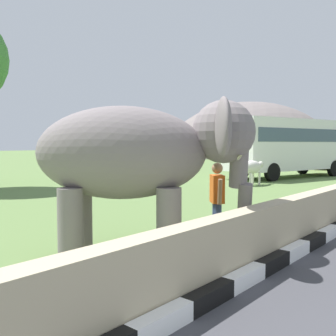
{
  "coord_description": "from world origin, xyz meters",
  "views": [
    {
      "loc": [
        -1.97,
        1.29,
        2.05
      ],
      "look_at": [
        3.35,
        5.88,
        1.6
      ],
      "focal_mm": 40.78,
      "sensor_mm": 36.0,
      "label": 1
    }
  ],
  "objects_px": {
    "elephant": "(142,155)",
    "person_handler": "(217,198)",
    "cow_near": "(252,168)",
    "bus_white": "(290,143)"
  },
  "relations": [
    {
      "from": "elephant",
      "to": "bus_white",
      "type": "relative_size",
      "value": 0.42
    },
    {
      "from": "person_handler",
      "to": "bus_white",
      "type": "xyz_separation_m",
      "value": [
        15.84,
        5.2,
        1.15
      ]
    },
    {
      "from": "person_handler",
      "to": "bus_white",
      "type": "relative_size",
      "value": 0.18
    },
    {
      "from": "person_handler",
      "to": "cow_near",
      "type": "bearing_deg",
      "value": 24.64
    },
    {
      "from": "elephant",
      "to": "person_handler",
      "type": "distance_m",
      "value": 1.99
    },
    {
      "from": "cow_near",
      "to": "person_handler",
      "type": "bearing_deg",
      "value": -155.36
    },
    {
      "from": "bus_white",
      "to": "cow_near",
      "type": "xyz_separation_m",
      "value": [
        -5.62,
        -0.51,
        -1.21
      ]
    },
    {
      "from": "person_handler",
      "to": "bus_white",
      "type": "distance_m",
      "value": 16.71
    },
    {
      "from": "bus_white",
      "to": "person_handler",
      "type": "bearing_deg",
      "value": -161.83
    },
    {
      "from": "cow_near",
      "to": "bus_white",
      "type": "bearing_deg",
      "value": 5.19
    }
  ]
}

